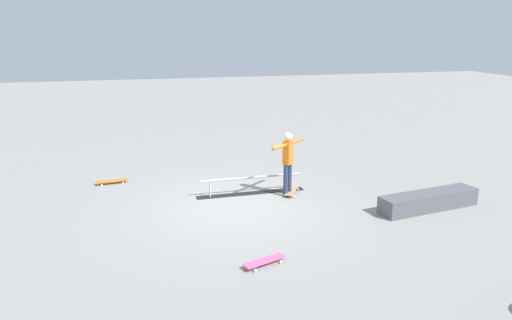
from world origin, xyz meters
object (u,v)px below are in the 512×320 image
Objects in this scene: loose_skateboard_orange at (112,181)px; loose_skateboard_pink at (264,261)px; grind_rail at (251,186)px; skater_main at (288,159)px; skate_ledge at (429,201)px; skateboard_main at (292,191)px.

loose_skateboard_pink is at bearing 110.61° from loose_skateboard_orange.
loose_skateboard_orange is at bearing -26.87° from grind_rail.
loose_skateboard_pink is at bearing 27.32° from skater_main.
loose_skateboard_orange is at bearing -27.83° from skate_ledge.
skater_main is 4.76m from loose_skateboard_orange.
grind_rail is at bearing -74.14° from skateboard_main.
skate_ledge is 3.22m from skateboard_main.
grind_rail is 1.02m from skateboard_main.
skate_ledge is at bearing 0.62° from loose_skateboard_pink.
skateboard_main is at bearing 164.58° from grind_rail.
loose_skateboard_pink is at bearing 4.71° from skateboard_main.
loose_skateboard_pink is (4.33, 1.62, -0.13)m from skate_ledge.
skateboard_main is 0.96× the size of loose_skateboard_pink.
skateboard_main is (-0.15, -0.10, -0.85)m from skater_main.
skate_ledge is 7.96m from loose_skateboard_orange.
skate_ledge is 1.56× the size of skater_main.
loose_skateboard_orange is at bearing -63.84° from skater_main.
grind_rail is 3.46× the size of skateboard_main.
skate_ledge is at bearing 86.86° from skateboard_main.
skater_main is (-0.83, 0.36, 0.73)m from grind_rail.
skater_main is at bearing -30.85° from skate_ledge.
skateboard_main is at bearing -33.79° from skate_ledge.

